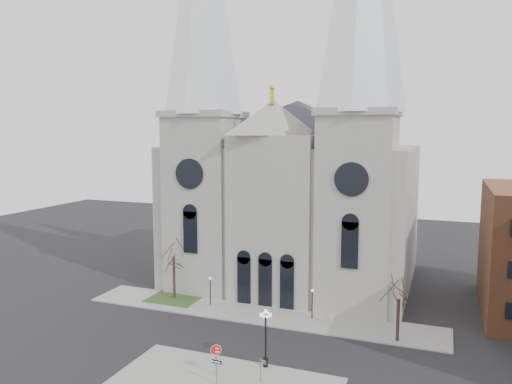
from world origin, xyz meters
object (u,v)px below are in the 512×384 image
(stop_sign, at_px, (216,353))
(globe_lamp, at_px, (266,331))
(one_way_sign, at_px, (217,367))
(street_name_sign, at_px, (261,368))

(stop_sign, xyz_separation_m, globe_lamp, (3.28, 2.80, 1.30))
(globe_lamp, height_order, one_way_sign, globe_lamp)
(one_way_sign, bearing_deg, stop_sign, 120.06)
(street_name_sign, bearing_deg, globe_lamp, 124.72)
(street_name_sign, bearing_deg, one_way_sign, -132.88)
(globe_lamp, bearing_deg, street_name_sign, -77.17)
(globe_lamp, xyz_separation_m, one_way_sign, (-2.60, -4.13, -1.74))
(one_way_sign, distance_m, street_name_sign, 3.54)
(stop_sign, height_order, street_name_sign, stop_sign)
(stop_sign, xyz_separation_m, street_name_sign, (3.87, 0.18, -0.65))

